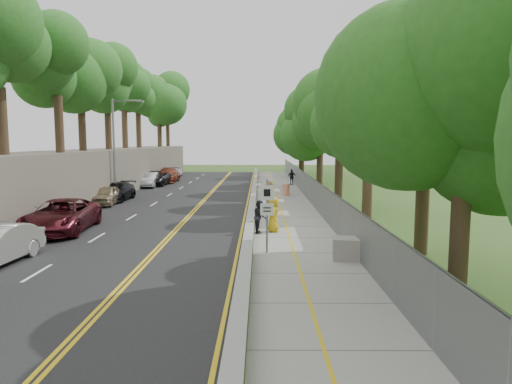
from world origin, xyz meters
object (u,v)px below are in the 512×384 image
(painter_0, at_px, (273,214))
(concrete_block, at_px, (349,249))
(car_2, at_px, (61,216))
(construction_barrel, at_px, (286,190))
(signpost, at_px, (267,208))
(streetlight, at_px, (117,142))
(person_far, at_px, (292,177))

(painter_0, bearing_deg, concrete_block, -154.43)
(car_2, bearing_deg, construction_barrel, 46.94)
(concrete_block, height_order, car_2, car_2)
(concrete_block, distance_m, car_2, 14.88)
(signpost, bearing_deg, concrete_block, -16.85)
(car_2, xyz_separation_m, painter_0, (10.99, 0.05, 0.08))
(painter_0, bearing_deg, streetlight, 41.77)
(construction_barrel, height_order, car_2, car_2)
(signpost, distance_m, person_far, 30.39)
(signpost, height_order, car_2, signpost)
(painter_0, relative_size, person_far, 1.07)
(construction_barrel, height_order, person_far, person_far)
(construction_barrel, xyz_separation_m, concrete_block, (1.30, -21.17, -0.08))
(construction_barrel, xyz_separation_m, person_far, (1.20, 10.02, 0.34))
(streetlight, relative_size, signpost, 2.58)
(concrete_block, distance_m, painter_0, 6.21)
(car_2, bearing_deg, concrete_block, -25.98)
(signpost, bearing_deg, person_far, 84.05)
(car_2, distance_m, person_far, 29.18)
(concrete_block, relative_size, person_far, 0.76)
(streetlight, bearing_deg, car_2, -85.79)
(streetlight, height_order, car_2, streetlight)
(concrete_block, relative_size, painter_0, 0.71)
(streetlight, xyz_separation_m, construction_barrel, (13.46, 3.17, -4.08))
(signpost, height_order, concrete_block, signpost)
(streetlight, bearing_deg, painter_0, -46.39)
(car_2, bearing_deg, person_far, 57.43)
(construction_barrel, distance_m, concrete_block, 21.21)
(person_far, bearing_deg, car_2, 44.26)
(signpost, height_order, person_far, signpost)
(signpost, relative_size, construction_barrel, 3.06)
(signpost, relative_size, car_2, 0.51)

